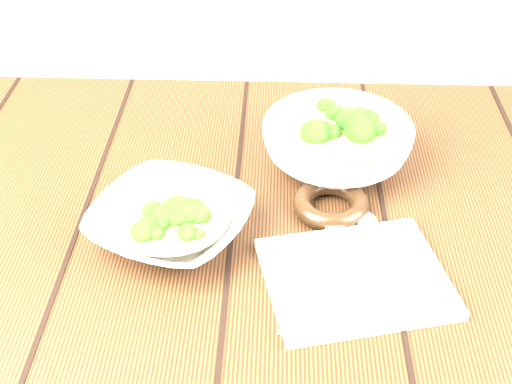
% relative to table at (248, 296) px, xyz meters
% --- Properties ---
extents(table, '(1.20, 0.80, 0.75)m').
position_rel_table_xyz_m(table, '(0.00, 0.00, 0.00)').
color(table, '#331D0E').
rests_on(table, ground).
extents(soup_bowl_front, '(0.25, 0.25, 0.05)m').
position_rel_table_xyz_m(soup_bowl_front, '(-0.10, -0.02, 0.15)').
color(soup_bowl_front, silver).
rests_on(soup_bowl_front, table).
extents(soup_bowl_back, '(0.24, 0.24, 0.08)m').
position_rel_table_xyz_m(soup_bowl_back, '(0.12, 0.15, 0.16)').
color(soup_bowl_back, silver).
rests_on(soup_bowl_back, table).
extents(trivet, '(0.12, 0.12, 0.02)m').
position_rel_table_xyz_m(trivet, '(0.11, 0.04, 0.13)').
color(trivet, black).
rests_on(trivet, table).
extents(napkin, '(0.24, 0.22, 0.01)m').
position_rel_table_xyz_m(napkin, '(0.13, -0.09, 0.13)').
color(napkin, beige).
rests_on(napkin, table).
extents(spoon_left, '(0.03, 0.17, 0.01)m').
position_rel_table_xyz_m(spoon_left, '(0.11, -0.05, 0.13)').
color(spoon_left, '#ADA699').
rests_on(spoon_left, napkin).
extents(spoon_right, '(0.03, 0.17, 0.01)m').
position_rel_table_xyz_m(spoon_right, '(0.15, -0.03, 0.13)').
color(spoon_right, '#ADA699').
rests_on(spoon_right, napkin).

